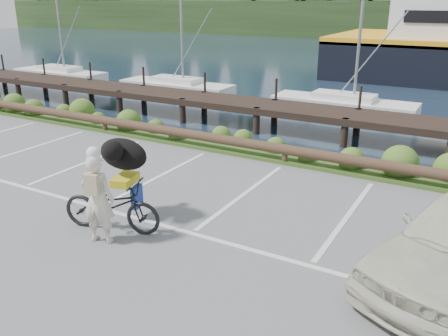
# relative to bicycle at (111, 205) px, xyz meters

# --- Properties ---
(ground) EXTENTS (72.00, 72.00, 0.00)m
(ground) POSITION_rel_bicycle_xyz_m (1.53, 1.07, -0.56)
(ground) COLOR #5E5E61
(vegetation_strip) EXTENTS (34.00, 1.60, 0.10)m
(vegetation_strip) POSITION_rel_bicycle_xyz_m (1.53, 6.37, -0.51)
(vegetation_strip) COLOR #3D5B21
(vegetation_strip) RESTS_ON ground
(log_rail) EXTENTS (32.00, 0.30, 0.60)m
(log_rail) POSITION_rel_bicycle_xyz_m (1.53, 5.67, -0.56)
(log_rail) COLOR #443021
(log_rail) RESTS_ON ground
(bicycle) EXTENTS (2.26, 1.26, 1.13)m
(bicycle) POSITION_rel_bicycle_xyz_m (0.00, 0.00, 0.00)
(bicycle) COLOR black
(bicycle) RESTS_ON ground
(cyclist) EXTENTS (0.76, 0.60, 1.84)m
(cyclist) POSITION_rel_bicycle_xyz_m (0.13, -0.48, 0.36)
(cyclist) COLOR beige
(cyclist) RESTS_ON ground
(dog) EXTENTS (0.86, 1.29, 0.69)m
(dog) POSITION_rel_bicycle_xyz_m (-0.17, 0.67, 0.91)
(dog) COLOR black
(dog) RESTS_ON bicycle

